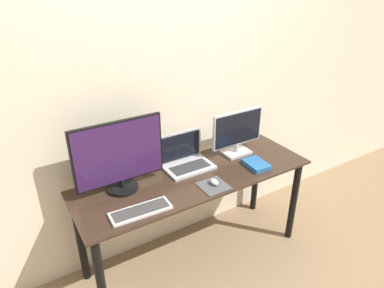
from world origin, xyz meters
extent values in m
plane|color=#8C7051|center=(0.00, 0.00, 0.00)|extent=(12.00, 12.00, 0.00)
cube|color=beige|center=(0.00, 0.64, 1.25)|extent=(7.00, 0.05, 2.50)
cube|color=#332319|center=(0.00, 0.29, 0.74)|extent=(1.72, 0.58, 0.02)
cylinder|color=black|center=(-0.80, 0.06, 0.37)|extent=(0.05, 0.05, 0.73)
cylinder|color=black|center=(0.80, 0.06, 0.37)|extent=(0.05, 0.05, 0.73)
cylinder|color=black|center=(-0.80, 0.52, 0.37)|extent=(0.05, 0.05, 0.73)
cylinder|color=black|center=(0.80, 0.52, 0.37)|extent=(0.05, 0.05, 0.73)
cylinder|color=black|center=(-0.50, 0.40, 0.76)|extent=(0.21, 0.21, 0.02)
cylinder|color=black|center=(-0.50, 0.40, 0.80)|extent=(0.04, 0.04, 0.05)
cube|color=black|center=(-0.50, 0.40, 1.02)|extent=(0.59, 0.02, 0.42)
cube|color=#331947|center=(-0.50, 0.39, 1.02)|extent=(0.57, 0.01, 0.40)
cube|color=#B2B2B7|center=(0.45, 0.40, 0.76)|extent=(0.22, 0.15, 0.02)
cylinder|color=#B2B2B7|center=(0.45, 0.40, 0.81)|extent=(0.04, 0.04, 0.07)
cube|color=#B2B2B7|center=(0.45, 0.40, 0.97)|extent=(0.44, 0.02, 0.27)
cube|color=black|center=(0.45, 0.39, 0.97)|extent=(0.42, 0.01, 0.25)
cube|color=#ADADB2|center=(0.01, 0.40, 0.76)|extent=(0.35, 0.23, 0.02)
cube|color=#2D2D33|center=(0.01, 0.38, 0.77)|extent=(0.29, 0.13, 0.00)
cube|color=#ADADB2|center=(0.01, 0.52, 0.88)|extent=(0.35, 0.01, 0.23)
cube|color=black|center=(0.01, 0.51, 0.88)|extent=(0.31, 0.00, 0.20)
cube|color=silver|center=(-0.50, 0.11, 0.76)|extent=(0.38, 0.15, 0.02)
cube|color=#383838|center=(-0.50, 0.11, 0.77)|extent=(0.35, 0.12, 0.00)
cube|color=#47474C|center=(0.03, 0.11, 0.75)|extent=(0.18, 0.18, 0.00)
ellipsoid|color=silver|center=(0.05, 0.12, 0.77)|extent=(0.05, 0.07, 0.04)
cube|color=#235B9E|center=(0.45, 0.16, 0.77)|extent=(0.15, 0.20, 0.03)
cube|color=white|center=(0.45, 0.16, 0.77)|extent=(0.15, 0.20, 0.03)
camera|label=1|loc=(-1.09, -1.45, 2.03)|focal=32.00mm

